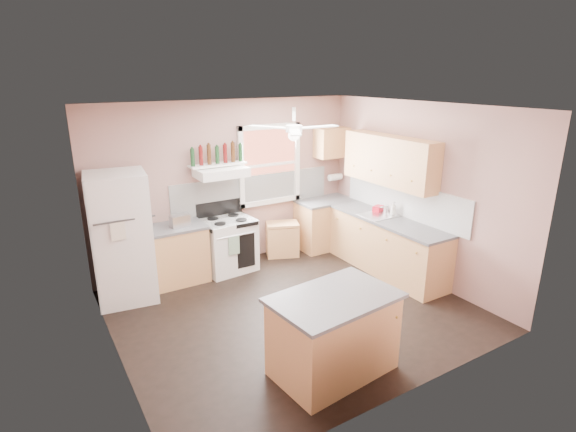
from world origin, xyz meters
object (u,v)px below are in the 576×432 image
stove (228,245)px  island (333,336)px  refrigerator (122,238)px  cart (282,240)px  toaster (180,221)px

stove → island: bearing=-96.9°
stove → island: 3.00m
refrigerator → island: (1.51, -2.87, -0.49)m
stove → cart: stove is taller
island → stove: bearing=82.1°
toaster → stove: size_ratio=0.33×
cart → island: (-1.19, -3.07, 0.16)m
refrigerator → toaster: 0.87m
toaster → stove: bearing=-1.6°
cart → toaster: bearing=-153.6°
refrigerator → stove: 1.71m
toaster → cart: bearing=-1.4°
toaster → cart: (1.84, 0.12, -0.72)m
stove → cart: size_ratio=1.56×
toaster → stove: toaster is taller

